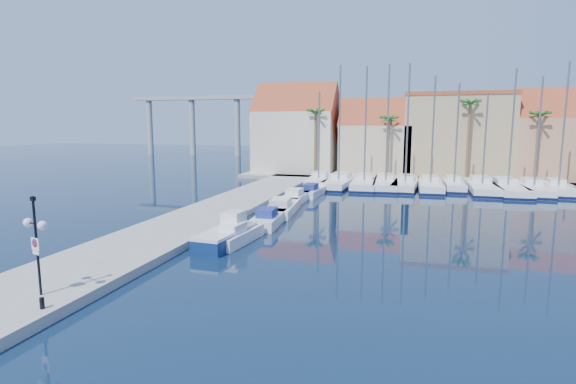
# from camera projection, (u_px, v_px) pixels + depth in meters

# --- Properties ---
(ground) EXTENTS (260.00, 260.00, 0.00)m
(ground) POSITION_uv_depth(u_px,v_px,m) (252.00, 284.00, 22.12)
(ground) COLOR black
(ground) RESTS_ON ground
(quay_west) EXTENTS (6.00, 77.00, 0.50)m
(quay_west) POSITION_uv_depth(u_px,v_px,m) (207.00, 215.00, 37.34)
(quay_west) COLOR gray
(quay_west) RESTS_ON ground
(shore_north) EXTENTS (54.00, 16.00, 0.50)m
(shore_north) POSITION_uv_depth(u_px,v_px,m) (432.00, 176.00, 65.06)
(shore_north) COLOR gray
(shore_north) RESTS_ON ground
(lamp_post) EXTENTS (1.43, 0.68, 4.32)m
(lamp_post) POSITION_uv_depth(u_px,v_px,m) (35.00, 231.00, 18.94)
(lamp_post) COLOR black
(lamp_post) RESTS_ON quay_west
(bollard) EXTENTS (0.19, 0.19, 0.46)m
(bollard) POSITION_uv_depth(u_px,v_px,m) (42.00, 303.00, 17.89)
(bollard) COLOR black
(bollard) RESTS_ON quay_west
(fishing_boat) EXTENTS (2.30, 5.84, 2.00)m
(fishing_boat) POSITION_uv_depth(u_px,v_px,m) (227.00, 234.00, 29.31)
(fishing_boat) COLOR navy
(fishing_boat) RESTS_ON ground
(motorboat_west_0) EXTENTS (2.09, 5.23, 1.40)m
(motorboat_west_0) POSITION_uv_depth(u_px,v_px,m) (237.00, 235.00, 29.65)
(motorboat_west_0) COLOR white
(motorboat_west_0) RESTS_ON ground
(motorboat_west_1) EXTENTS (2.26, 5.87, 1.40)m
(motorboat_west_1) POSITION_uv_depth(u_px,v_px,m) (268.00, 219.00, 34.87)
(motorboat_west_1) COLOR white
(motorboat_west_1) RESTS_ON ground
(motorboat_west_2) EXTENTS (2.86, 7.15, 1.40)m
(motorboat_west_2) POSITION_uv_depth(u_px,v_px,m) (282.00, 207.00, 39.53)
(motorboat_west_2) COLOR white
(motorboat_west_2) RESTS_ON ground
(motorboat_west_3) EXTENTS (1.97, 6.05, 1.40)m
(motorboat_west_3) POSITION_uv_depth(u_px,v_px,m) (296.00, 197.00, 45.15)
(motorboat_west_3) COLOR white
(motorboat_west_3) RESTS_ON ground
(motorboat_west_4) EXTENTS (2.13, 5.90, 1.40)m
(motorboat_west_4) POSITION_uv_depth(u_px,v_px,m) (312.00, 191.00, 48.84)
(motorboat_west_4) COLOR white
(motorboat_west_4) RESTS_ON ground
(sailboat_0) EXTENTS (3.26, 9.87, 11.62)m
(sailboat_0) POSITION_uv_depth(u_px,v_px,m) (319.00, 180.00, 57.56)
(sailboat_0) COLOR white
(sailboat_0) RESTS_ON ground
(sailboat_1) EXTENTS (3.66, 11.82, 14.69)m
(sailboat_1) POSITION_uv_depth(u_px,v_px,m) (340.00, 182.00, 56.37)
(sailboat_1) COLOR white
(sailboat_1) RESTS_ON ground
(sailboat_2) EXTENTS (3.32, 10.87, 14.47)m
(sailboat_2) POSITION_uv_depth(u_px,v_px,m) (364.00, 183.00, 55.27)
(sailboat_2) COLOR white
(sailboat_2) RESTS_ON ground
(sailboat_3) EXTENTS (3.33, 10.97, 14.70)m
(sailboat_3) POSITION_uv_depth(u_px,v_px,m) (386.00, 183.00, 54.92)
(sailboat_3) COLOR white
(sailboat_3) RESTS_ON ground
(sailboat_4) EXTENTS (3.36, 10.34, 14.66)m
(sailboat_4) POSITION_uv_depth(u_px,v_px,m) (406.00, 184.00, 54.12)
(sailboat_4) COLOR white
(sailboat_4) RESTS_ON ground
(sailboat_5) EXTENTS (2.93, 10.31, 13.23)m
(sailboat_5) POSITION_uv_depth(u_px,v_px,m) (430.00, 185.00, 53.34)
(sailboat_5) COLOR white
(sailboat_5) RESTS_ON ground
(sailboat_6) EXTENTS (2.33, 8.27, 12.43)m
(sailboat_6) POSITION_uv_depth(u_px,v_px,m) (454.00, 184.00, 53.48)
(sailboat_6) COLOR white
(sailboat_6) RESTS_ON ground
(sailboat_7) EXTENTS (3.13, 11.66, 11.23)m
(sailboat_7) POSITION_uv_depth(u_px,v_px,m) (481.00, 186.00, 52.32)
(sailboat_7) COLOR white
(sailboat_7) RESTS_ON ground
(sailboat_8) EXTENTS (3.70, 11.85, 13.70)m
(sailboat_8) POSITION_uv_depth(u_px,v_px,m) (506.00, 188.00, 51.16)
(sailboat_8) COLOR white
(sailboat_8) RESTS_ON ground
(sailboat_9) EXTENTS (3.09, 10.37, 12.86)m
(sailboat_9) POSITION_uv_depth(u_px,v_px,m) (533.00, 188.00, 50.63)
(sailboat_9) COLOR white
(sailboat_9) RESTS_ON ground
(sailboat_10) EXTENTS (2.94, 8.90, 14.39)m
(sailboat_10) POSITION_uv_depth(u_px,v_px,m) (557.00, 188.00, 50.47)
(sailboat_10) COLOR white
(sailboat_10) RESTS_ON ground
(building_0) EXTENTS (12.30, 9.00, 13.50)m
(building_0) POSITION_uv_depth(u_px,v_px,m) (297.00, 132.00, 68.53)
(building_0) COLOR beige
(building_0) RESTS_ON shore_north
(building_1) EXTENTS (10.30, 8.00, 11.00)m
(building_1) POSITION_uv_depth(u_px,v_px,m) (376.00, 141.00, 65.49)
(building_1) COLOR #CFB692
(building_1) RESTS_ON shore_north
(building_2) EXTENTS (14.20, 10.20, 11.50)m
(building_2) POSITION_uv_depth(u_px,v_px,m) (456.00, 135.00, 63.34)
(building_2) COLOR tan
(building_2) RESTS_ON shore_north
(building_3) EXTENTS (10.30, 8.00, 12.00)m
(building_3) POSITION_uv_depth(u_px,v_px,m) (553.00, 138.00, 59.23)
(building_3) COLOR tan
(building_3) RESTS_ON shore_north
(palm_0) EXTENTS (2.60, 2.60, 10.15)m
(palm_0) POSITION_uv_depth(u_px,v_px,m) (316.00, 114.00, 62.31)
(palm_0) COLOR brown
(palm_0) RESTS_ON shore_north
(palm_1) EXTENTS (2.60, 2.60, 9.15)m
(palm_1) POSITION_uv_depth(u_px,v_px,m) (389.00, 121.00, 59.77)
(palm_1) COLOR brown
(palm_1) RESTS_ON shore_north
(palm_2) EXTENTS (2.60, 2.60, 11.15)m
(palm_2) POSITION_uv_depth(u_px,v_px,m) (470.00, 106.00, 56.79)
(palm_2) COLOR brown
(palm_2) RESTS_ON shore_north
(palm_3) EXTENTS (2.60, 2.60, 9.65)m
(palm_3) POSITION_uv_depth(u_px,v_px,m) (540.00, 117.00, 54.86)
(palm_3) COLOR brown
(palm_3) RESTS_ON shore_north
(viaduct) EXTENTS (48.00, 2.20, 14.45)m
(viaduct) POSITION_uv_depth(u_px,v_px,m) (218.00, 113.00, 109.07)
(viaduct) COLOR #9E9E99
(viaduct) RESTS_ON ground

